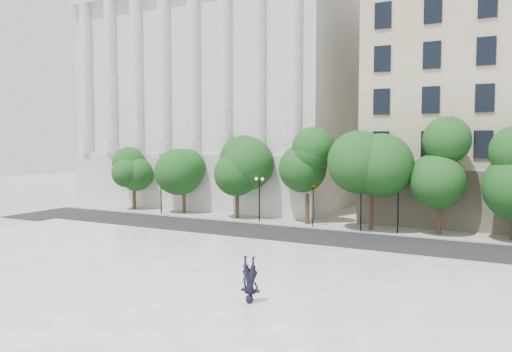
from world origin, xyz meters
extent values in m
plane|color=#B9B7AF|center=(0.00, 0.00, 0.00)|extent=(160.00, 160.00, 0.00)
cube|color=white|center=(0.00, 3.00, 0.23)|extent=(44.00, 22.00, 0.45)
cube|color=black|center=(0.00, 18.00, 0.01)|extent=(60.00, 8.00, 0.02)
cube|color=#B4B0A6|center=(0.00, 24.00, 0.06)|extent=(60.00, 4.00, 0.12)
cube|color=silver|center=(-17.00, 39.00, 12.50)|extent=(30.00, 26.00, 25.00)
cylinder|color=black|center=(-0.74, 22.30, 1.75)|extent=(0.10, 0.10, 3.50)
imported|color=black|center=(-0.74, 22.30, 3.86)|extent=(0.88, 1.85, 0.73)
cylinder|color=black|center=(3.35, 22.30, 1.75)|extent=(0.10, 0.10, 3.50)
imported|color=black|center=(3.35, 22.30, 3.86)|extent=(0.97, 1.84, 0.73)
imported|color=black|center=(4.36, 1.48, 0.72)|extent=(0.95, 2.09, 0.55)
cube|color=black|center=(3.59, 2.93, 0.49)|extent=(0.88, 0.27, 0.09)
cylinder|color=#382619|center=(-21.67, 23.99, 1.25)|extent=(0.36, 0.36, 2.50)
sphere|color=#113E14|center=(-21.67, 23.99, 4.65)|extent=(3.41, 3.41, 3.41)
cylinder|color=#382619|center=(-15.28, 24.09, 1.39)|extent=(0.36, 0.36, 2.78)
sphere|color=#113E14|center=(-15.28, 24.09, 5.16)|extent=(3.94, 3.94, 3.94)
cylinder|color=#382619|center=(-8.92, 23.76, 1.42)|extent=(0.36, 0.36, 2.84)
sphere|color=#113E14|center=(-8.92, 23.76, 5.28)|extent=(4.14, 4.14, 4.14)
cylinder|color=#382619|center=(-1.75, 23.51, 1.39)|extent=(0.36, 0.36, 2.78)
sphere|color=#113E14|center=(-1.75, 23.51, 5.17)|extent=(4.14, 4.14, 4.14)
cylinder|color=#382619|center=(3.98, 23.11, 1.60)|extent=(0.36, 0.36, 3.21)
sphere|color=#113E14|center=(3.98, 23.11, 5.96)|extent=(4.33, 4.33, 4.33)
cylinder|color=#382619|center=(9.16, 23.59, 1.51)|extent=(0.36, 0.36, 3.03)
sphere|color=#113E14|center=(9.16, 23.59, 5.62)|extent=(4.22, 4.22, 4.22)
cylinder|color=black|center=(-16.99, 22.60, 2.08)|extent=(0.12, 0.12, 4.15)
cube|color=black|center=(-16.99, 22.60, 4.15)|extent=(0.60, 0.06, 0.06)
sphere|color=white|center=(-17.29, 22.60, 4.25)|extent=(0.28, 0.28, 0.28)
sphere|color=white|center=(-16.69, 22.60, 4.25)|extent=(0.28, 0.28, 0.28)
cylinder|color=black|center=(-5.98, 22.60, 1.94)|extent=(0.12, 0.12, 3.88)
cube|color=black|center=(-5.98, 22.60, 3.88)|extent=(0.60, 0.06, 0.06)
sphere|color=white|center=(-6.28, 22.60, 3.98)|extent=(0.28, 0.28, 0.28)
sphere|color=white|center=(-5.68, 22.60, 3.98)|extent=(0.28, 0.28, 0.28)
cylinder|color=black|center=(6.23, 22.60, 1.88)|extent=(0.12, 0.12, 3.76)
cube|color=black|center=(6.23, 22.60, 3.76)|extent=(0.60, 0.06, 0.06)
sphere|color=white|center=(5.93, 22.60, 3.86)|extent=(0.28, 0.28, 0.28)
sphere|color=white|center=(6.53, 22.60, 3.86)|extent=(0.28, 0.28, 0.28)
camera|label=1|loc=(14.18, -16.92, 7.35)|focal=35.00mm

